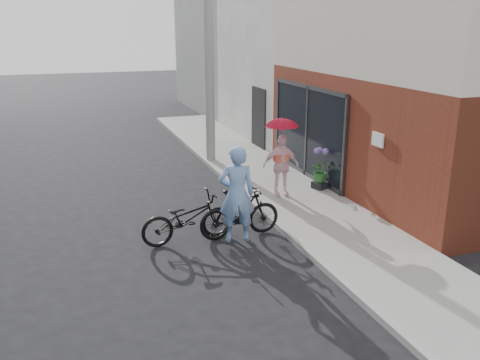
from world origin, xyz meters
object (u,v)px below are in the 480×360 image
officer (237,194)px  planter (320,185)px  bike_left (187,218)px  utility_pole (209,49)px  kimono_woman (281,166)px  bike_right (240,213)px

officer → planter: size_ratio=5.86×
officer → planter: officer is taller
bike_left → planter: (3.99, 1.88, -0.29)m
planter → officer: bearing=-144.6°
utility_pole → planter: size_ratio=20.84×
planter → bike_left: bearing=-154.7°
kimono_woman → planter: (1.20, 0.17, -0.67)m
bike_right → planter: size_ratio=5.13×
kimono_woman → bike_right: bearing=-122.7°
officer → bike_left: 1.10m
utility_pole → kimono_woman: bearing=-80.7°
officer → bike_left: officer is taller
officer → kimono_woman: 2.71m
utility_pole → bike_right: utility_pole is taller
utility_pole → officer: utility_pole is taller
bike_left → planter: size_ratio=5.61×
bike_left → planter: bike_left is taller
bike_left → kimono_woman: 3.29m
kimono_woman → bike_left: bearing=-138.0°
kimono_woman → planter: 1.39m
bike_left → kimono_woman: bearing=-63.7°
bike_right → planter: bike_right is taller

